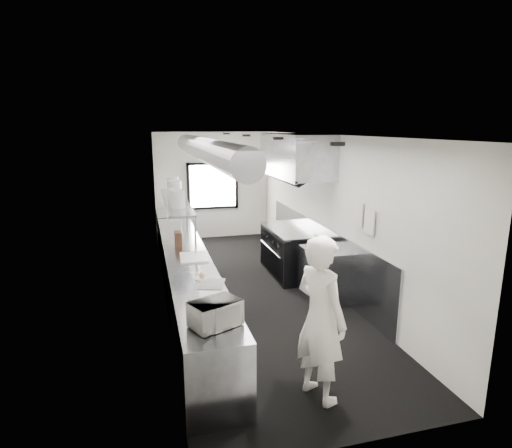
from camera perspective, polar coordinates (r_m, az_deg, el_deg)
floor at (r=7.88m, az=-0.89°, el=-8.94°), size 3.00×8.00×0.01m
ceiling at (r=7.31m, az=-0.97°, el=11.86°), size 3.00×8.00×0.01m
wall_back at (r=11.34m, az=-5.84°, el=5.12°), size 3.00×0.02×2.80m
wall_front at (r=3.88m, az=13.75°, el=-10.91°), size 3.00×0.02×2.80m
wall_left at (r=7.27m, az=-12.49°, el=0.41°), size 0.02×8.00×2.80m
wall_right at (r=7.96m, az=9.61°, el=1.63°), size 0.02×8.00×2.80m
wall_cladding at (r=8.42m, az=8.43°, el=-3.66°), size 0.03×5.50×1.10m
hvac_duct at (r=7.58m, az=-6.93°, el=9.92°), size 0.40×6.40×0.40m
service_window at (r=11.30m, az=-5.81°, el=5.10°), size 1.36×0.05×1.25m
exhaust_hood at (r=8.32m, az=5.30°, el=9.13°), size 0.81×2.20×0.88m
prep_counter at (r=7.08m, az=-9.06°, el=-7.81°), size 0.70×6.00×0.90m
pass_shelf at (r=8.24m, az=-10.71°, el=2.92°), size 0.45×3.00×0.68m
range at (r=8.65m, az=4.67°, el=-3.68°), size 0.88×1.60×0.94m
bottle_station at (r=7.46m, az=9.09°, el=-6.72°), size 0.65×0.80×0.90m
far_work_table at (r=10.61m, az=-11.17°, el=-0.83°), size 0.70×1.20×0.90m
notice_sheet_a at (r=6.86m, az=13.56°, el=1.31°), size 0.02×0.28×0.38m
notice_sheet_b at (r=6.57m, az=14.98°, el=0.28°), size 0.02×0.28×0.38m
line_cook at (r=4.72m, az=8.66°, el=-12.48°), size 0.66×0.79×1.86m
microwave at (r=4.55m, az=-5.51°, el=-11.88°), size 0.57×0.52×0.28m
deli_tub_a at (r=5.01m, az=-8.69°, el=-10.76°), size 0.16×0.16×0.09m
deli_tub_b at (r=5.07m, az=-8.29°, el=-10.37°), size 0.18×0.18×0.10m
newspaper at (r=5.72m, az=-5.98°, el=-7.99°), size 0.43×0.48×0.01m
small_plate at (r=5.91m, az=-7.25°, el=-7.28°), size 0.25×0.25×0.02m
pastry at (r=5.90m, az=-7.27°, el=-6.84°), size 0.08×0.08×0.08m
cutting_board at (r=6.86m, az=-8.37°, el=-4.41°), size 0.45×0.59×0.02m
knife_block at (r=7.55m, az=-10.39°, el=-1.96°), size 0.11×0.23×0.25m
plate_stack_a at (r=7.45m, az=-10.46°, el=3.32°), size 0.27×0.27×0.30m
plate_stack_b at (r=7.78m, az=-10.77°, el=3.65°), size 0.24×0.24×0.28m
plate_stack_c at (r=8.25m, az=-10.89°, el=4.46°), size 0.28×0.28×0.36m
plate_stack_d at (r=8.83m, az=-11.16°, el=5.02°), size 0.28×0.28×0.37m
squeeze_bottle_a at (r=7.03m, az=9.92°, el=-3.36°), size 0.07×0.07×0.18m
squeeze_bottle_b at (r=7.13m, az=9.56°, el=-3.19°), size 0.06×0.06×0.16m
squeeze_bottle_c at (r=7.23m, az=8.86°, el=-2.82°), size 0.08×0.08×0.19m
squeeze_bottle_d at (r=7.42m, az=8.24°, el=-2.40°), size 0.08×0.08×0.18m
squeeze_bottle_e at (r=7.56m, az=7.96°, el=-2.15°), size 0.07×0.07×0.17m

